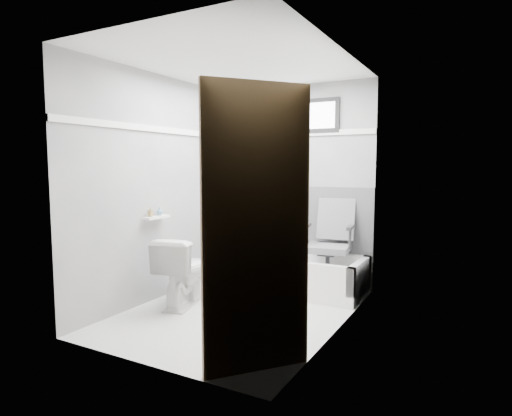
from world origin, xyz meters
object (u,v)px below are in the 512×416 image
Objects in this scene: bathtub at (298,273)px; office_chair at (328,242)px; toilet at (183,271)px; door at (270,239)px; soap_bottle_b at (160,211)px; soap_bottle_a at (150,212)px.

bathtub is 1.58× the size of office_chair.
door is at bearing 129.27° from toilet.
soap_bottle_b is at bearing -20.13° from toilet.
soap_bottle_b is (-1.51, -1.04, 0.36)m from office_chair.
soap_bottle_a is at bearing 4.25° from toilet.
soap_bottle_b is (0.00, 0.14, -0.01)m from soap_bottle_a.
soap_bottle_a reaches higher than toilet.
soap_bottle_b is (-1.92, 1.22, -0.04)m from door.
bathtub is 17.89× the size of soap_bottle_b.
door is 2.20m from soap_bottle_a.
door reaches higher than toilet.
door is (1.60, -1.18, 0.65)m from toilet.
door reaches higher than soap_bottle_b.
bathtub is 2.08× the size of toilet.
bathtub is at bearing -179.80° from office_chair.
toilet is 0.70m from soap_bottle_a.
toilet is at bearing 18.46° from soap_bottle_a.
toilet is at bearing -146.06° from office_chair.
soap_bottle_a reaches higher than bathtub.
soap_bottle_a is at bearing -150.11° from office_chair.
door reaches higher than bathtub.
door is 23.85× the size of soap_bottle_b.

